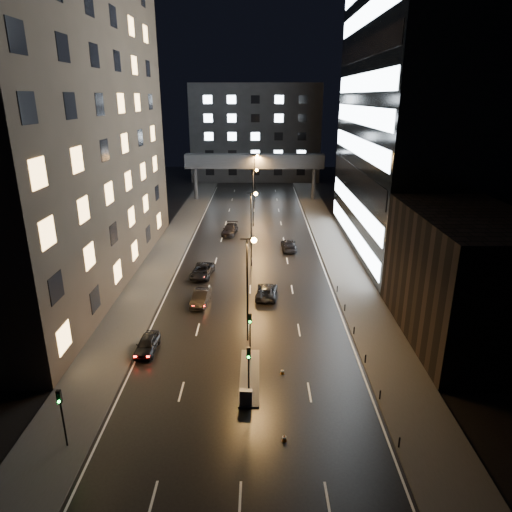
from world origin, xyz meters
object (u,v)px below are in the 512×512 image
object	(u,v)px
car_toward_a	(267,291)
car_toward_b	(289,245)
car_away_d	(230,229)
car_away_c	(202,271)
utility_cabinet	(246,397)
car_away_b	(201,298)
car_away_a	(147,344)

from	to	relation	value
car_toward_a	car_toward_b	size ratio (longest dim) A/B	0.94
car_away_d	car_toward_b	size ratio (longest dim) A/B	1.03
car_away_c	utility_cabinet	bearing A→B (deg)	-70.49
car_away_b	car_toward_b	xyz separation A→B (m)	(10.88, 18.95, 0.01)
car_away_b	car_away_d	distance (m)	27.26
car_away_a	utility_cabinet	world-z (taller)	car_away_a
car_away_b	car_away_a	bearing A→B (deg)	-104.54
car_toward_b	car_toward_a	bearing A→B (deg)	76.97
car_away_a	car_away_c	bearing A→B (deg)	83.08
car_away_a	car_away_d	size ratio (longest dim) A/B	0.78
car_away_c	car_toward_a	distance (m)	10.26
car_away_d	car_away_b	bearing A→B (deg)	-86.93
car_away_a	car_away_d	bearing A→B (deg)	83.87
car_toward_b	utility_cabinet	xyz separation A→B (m)	(-5.38, -36.60, 0.01)
car_away_b	utility_cabinet	bearing A→B (deg)	-67.35
car_away_c	utility_cabinet	distance (m)	26.63
car_away_d	car_toward_b	bearing A→B (deg)	-35.22
car_away_c	car_toward_a	xyz separation A→B (m)	(8.13, -6.25, -0.05)
car_away_b	car_toward_b	bearing A→B (deg)	65.48
car_away_c	car_toward_b	world-z (taller)	car_toward_b
car_away_a	car_toward_a	size ratio (longest dim) A/B	0.85
car_toward_a	utility_cabinet	xyz separation A→B (m)	(-1.81, -19.61, 0.09)
car_away_c	car_away_d	distance (m)	19.15
car_away_a	utility_cabinet	distance (m)	11.91
car_away_d	car_toward_a	size ratio (longest dim) A/B	1.10
car_away_a	car_away_c	distance (m)	18.40
car_toward_a	car_away_a	bearing A→B (deg)	52.83
car_toward_a	utility_cabinet	size ratio (longest dim) A/B	3.97
car_away_b	car_away_c	world-z (taller)	car_away_b
car_away_b	car_away_d	xyz separation A→B (m)	(1.57, 27.21, 0.04)
car_away_a	car_toward_a	xyz separation A→B (m)	(10.92, 11.94, -0.03)
car_toward_b	utility_cabinet	size ratio (longest dim) A/B	4.23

